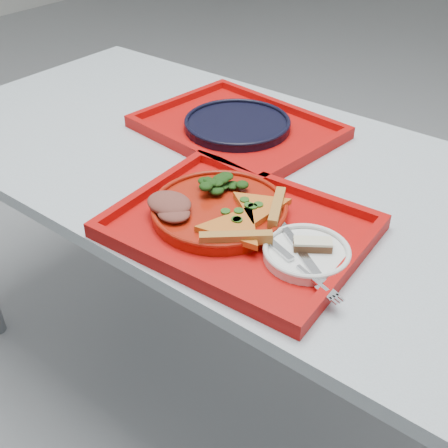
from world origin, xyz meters
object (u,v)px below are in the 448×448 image
at_px(tray_far, 237,130).
at_px(dessert_bar, 313,245).
at_px(navy_plate, 237,125).
at_px(dinner_plate, 219,211).
at_px(tray_main, 239,230).

xyz_separation_m(tray_far, dessert_bar, (0.40, -0.32, 0.03)).
bearing_deg(navy_plate, dinner_plate, -58.16).
bearing_deg(dinner_plate, navy_plate, 121.84).
xyz_separation_m(dinner_plate, dessert_bar, (0.20, 0.00, 0.01)).
xyz_separation_m(tray_main, dessert_bar, (0.15, 0.01, 0.03)).
distance_m(tray_far, navy_plate, 0.01).
bearing_deg(dessert_bar, navy_plate, 106.03).
xyz_separation_m(tray_main, dinner_plate, (-0.05, 0.01, 0.02)).
distance_m(tray_main, tray_far, 0.42).
xyz_separation_m(navy_plate, dessert_bar, (0.40, -0.32, 0.02)).
bearing_deg(tray_far, dinner_plate, -51.70).
relative_size(dinner_plate, dessert_bar, 3.79).
bearing_deg(navy_plate, dessert_bar, -38.45).
relative_size(tray_far, dessert_bar, 6.56).
height_order(tray_main, dessert_bar, dessert_bar).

